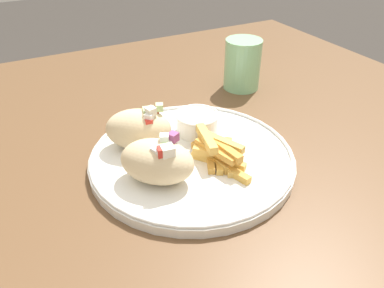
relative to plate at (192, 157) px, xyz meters
name	(u,v)px	position (x,y,z in m)	size (l,w,h in m)	color
table	(208,193)	(0.04, 0.01, -0.10)	(1.14, 1.14, 0.78)	brown
plate	(192,157)	(0.00, 0.00, 0.00)	(0.31, 0.31, 0.02)	white
pita_sandwich_near	(158,161)	(-0.07, -0.03, 0.04)	(0.12, 0.12, 0.07)	beige
pita_sandwich_far	(139,129)	(-0.06, 0.06, 0.04)	(0.12, 0.11, 0.07)	beige
fries_pile	(218,152)	(0.03, -0.03, 0.02)	(0.08, 0.13, 0.04)	gold
sauce_ramekin	(197,122)	(0.04, 0.06, 0.02)	(0.07, 0.07, 0.03)	white
water_glass	(242,67)	(0.22, 0.19, 0.04)	(0.08, 0.08, 0.10)	#8CCC93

